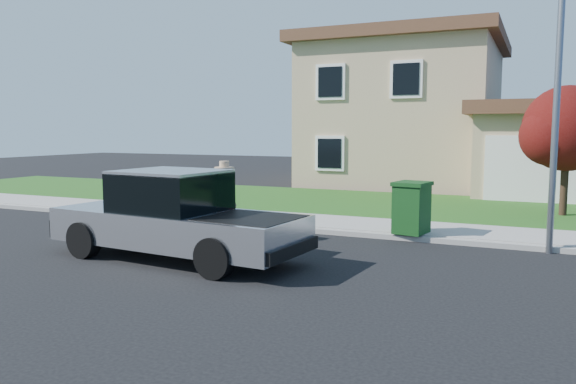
% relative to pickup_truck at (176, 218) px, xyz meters
% --- Properties ---
extents(ground, '(80.00, 80.00, 0.00)m').
position_rel_pickup_truck_xyz_m(ground, '(0.63, 0.91, -0.84)').
color(ground, black).
rests_on(ground, ground).
extents(curb, '(40.00, 0.20, 0.12)m').
position_rel_pickup_truck_xyz_m(curb, '(1.63, 3.81, -0.78)').
color(curb, gray).
rests_on(curb, ground).
extents(sidewalk, '(40.00, 2.00, 0.15)m').
position_rel_pickup_truck_xyz_m(sidewalk, '(1.63, 4.91, -0.76)').
color(sidewalk, gray).
rests_on(sidewalk, ground).
extents(lawn, '(40.00, 7.00, 0.10)m').
position_rel_pickup_truck_xyz_m(lawn, '(1.63, 9.41, -0.79)').
color(lawn, '#183D11').
rests_on(lawn, ground).
extents(house, '(14.00, 11.30, 6.85)m').
position_rel_pickup_truck_xyz_m(house, '(1.94, 17.29, 2.33)').
color(house, tan).
rests_on(house, ground).
extents(pickup_truck, '(5.60, 2.36, 1.79)m').
position_rel_pickup_truck_xyz_m(pickup_truck, '(0.00, 0.00, 0.00)').
color(pickup_truck, black).
rests_on(pickup_truck, ground).
extents(woman, '(0.65, 0.46, 1.88)m').
position_rel_pickup_truck_xyz_m(woman, '(-0.03, 1.98, 0.05)').
color(woman, tan).
rests_on(woman, ground).
extents(ornamental_tree, '(2.75, 2.48, 3.78)m').
position_rel_pickup_truck_xyz_m(ornamental_tree, '(7.35, 9.00, 1.68)').
color(ornamental_tree, black).
rests_on(ornamental_tree, lawn).
extents(trash_bin, '(0.89, 0.98, 1.22)m').
position_rel_pickup_truck_xyz_m(trash_bin, '(3.90, 4.01, -0.07)').
color(trash_bin, '#0F3913').
rests_on(trash_bin, sidewalk).
extents(street_lamp, '(0.31, 0.75, 5.77)m').
position_rel_pickup_truck_xyz_m(street_lamp, '(6.89, 3.60, 2.46)').
color(street_lamp, slate).
rests_on(street_lamp, ground).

